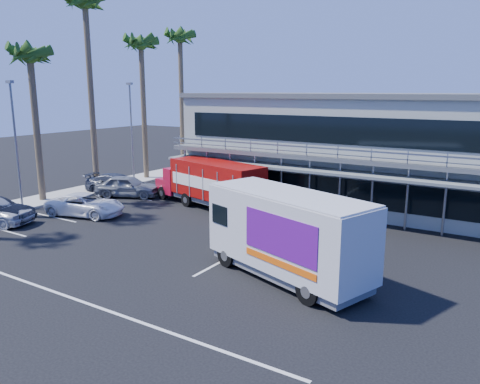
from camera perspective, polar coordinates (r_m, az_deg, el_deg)
The scene contains 14 objects.
ground at distance 22.26m, azimuth -6.64°, elevation -7.48°, with size 120.00×120.00×0.00m, color black.
building at distance 33.04m, azimuth 13.98°, elevation 5.27°, with size 22.40×12.00×7.30m.
curb_strip at distance 36.70m, azimuth -19.16°, elevation -0.04°, with size 3.00×32.00×0.16m, color #A5A399.
palm_c at distance 34.13m, azimuth -24.19°, elevation 14.15°, with size 2.80×2.80×10.75m.
palm_d at distance 37.74m, azimuth -18.30°, elevation 19.80°, with size 2.80×2.80×14.75m.
palm_e at distance 40.55m, azimuth -11.96°, elevation 16.41°, with size 2.80×2.80×12.25m.
palm_f at distance 45.00m, azimuth -7.31°, elevation 17.28°, with size 2.80×2.80×13.25m.
light_pole_near at distance 32.55m, azimuth -25.69°, elevation 5.82°, with size 0.50×0.25×8.09m.
light_pole_far at distance 38.78m, azimuth -13.09°, elevation 7.57°, with size 0.50×0.25×8.09m.
red_truck at distance 30.24m, azimuth -3.65°, elevation 1.17°, with size 9.29×4.33×3.05m.
white_van at distance 18.85m, azimuth 5.82°, elevation -5.09°, with size 7.71×4.73×3.56m.
parked_car_c at distance 30.04m, azimuth -18.31°, elevation -1.47°, with size 2.21×4.80×1.33m, color white.
parked_car_d at distance 35.73m, azimuth -14.72°, elevation 0.96°, with size 2.00×4.91×1.43m, color #313542.
parked_car_e at distance 34.39m, azimuth -13.51°, elevation 0.70°, with size 1.84×4.57×1.56m, color gray.
Camera 1 is at (13.24, -16.23, 7.51)m, focal length 35.00 mm.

